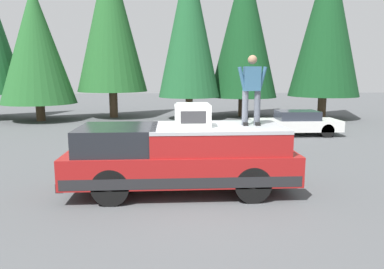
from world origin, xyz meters
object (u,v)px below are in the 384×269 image
object	(u,v)px
pickup_truck	(181,157)
person_on_truck_bed	(252,88)
compressor_unit	(193,115)
parked_car_white	(295,123)

from	to	relation	value
pickup_truck	person_on_truck_bed	size ratio (longest dim) A/B	3.28
pickup_truck	compressor_unit	xyz separation A→B (m)	(-0.12, -0.27, 1.05)
person_on_truck_bed	parked_car_white	distance (m)	9.10
person_on_truck_bed	parked_car_white	world-z (taller)	person_on_truck_bed
compressor_unit	person_on_truck_bed	distance (m)	1.59
compressor_unit	person_on_truck_bed	size ratio (longest dim) A/B	0.50
pickup_truck	compressor_unit	distance (m)	1.09
compressor_unit	parked_car_white	bearing A→B (deg)	-33.57
compressor_unit	parked_car_white	world-z (taller)	compressor_unit
compressor_unit	pickup_truck	bearing A→B (deg)	66.32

